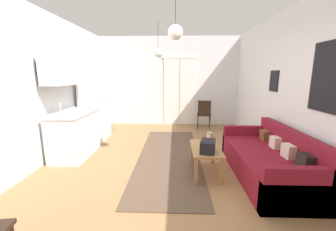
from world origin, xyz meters
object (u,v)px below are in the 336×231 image
object	(u,v)px
coffee_table	(206,151)
refrigerator	(95,108)
pendant_lamp_far	(158,53)
bamboo_vase	(209,137)
pendant_lamp_near	(175,32)
couch	(270,162)
handbag	(208,146)
accent_chair	(204,113)

from	to	relation	value
coffee_table	refrigerator	bearing A→B (deg)	144.11
refrigerator	pendant_lamp_far	bearing A→B (deg)	-5.76
refrigerator	coffee_table	bearing A→B (deg)	-35.89
bamboo_vase	refrigerator	xyz separation A→B (m)	(-2.67, 1.58, 0.26)
refrigerator	pendant_lamp_near	bearing A→B (deg)	-40.32
couch	pendant_lamp_near	world-z (taller)	pendant_lamp_near
couch	handbag	distance (m)	1.07
pendant_lamp_near	pendant_lamp_far	size ratio (longest dim) A/B	0.82
couch	pendant_lamp_near	distance (m)	2.55
coffee_table	pendant_lamp_near	distance (m)	1.98
couch	coffee_table	bearing A→B (deg)	173.51
handbag	coffee_table	bearing A→B (deg)	89.56
refrigerator	accent_chair	xyz separation A→B (m)	(2.94, 1.05, -0.31)
handbag	accent_chair	bearing A→B (deg)	83.26
couch	pendant_lamp_near	size ratio (longest dim) A/B	3.10
accent_chair	couch	bearing A→B (deg)	108.83
handbag	refrigerator	size ratio (longest dim) A/B	0.22
handbag	refrigerator	world-z (taller)	refrigerator
coffee_table	pendant_lamp_near	size ratio (longest dim) A/B	1.32
bamboo_vase	refrigerator	size ratio (longest dim) A/B	0.25
bamboo_vase	pendant_lamp_near	bearing A→B (deg)	-165.68
coffee_table	pendant_lamp_near	world-z (taller)	pendant_lamp_near
refrigerator	pendant_lamp_far	world-z (taller)	pendant_lamp_far
pendant_lamp_near	coffee_table	bearing A→B (deg)	-12.95
coffee_table	handbag	distance (m)	0.26
coffee_table	handbag	xyz separation A→B (m)	(-0.00, -0.20, 0.16)
pendant_lamp_near	pendant_lamp_far	xyz separation A→B (m)	(-0.40, 1.57, -0.15)
accent_chair	pendant_lamp_near	distance (m)	3.43
coffee_table	accent_chair	bearing A→B (deg)	82.82
couch	handbag	bearing A→B (deg)	-175.20
coffee_table	refrigerator	xyz separation A→B (m)	(-2.57, 1.86, 0.42)
couch	accent_chair	xyz separation A→B (m)	(-0.66, 3.03, 0.22)
coffee_table	handbag	world-z (taller)	handbag
bamboo_vase	accent_chair	xyz separation A→B (m)	(0.26, 2.63, -0.05)
refrigerator	accent_chair	bearing A→B (deg)	19.64
pendant_lamp_near	accent_chair	bearing A→B (deg)	72.36
couch	accent_chair	size ratio (longest dim) A/B	2.29
bamboo_vase	accent_chair	bearing A→B (deg)	84.25
refrigerator	handbag	bearing A→B (deg)	-38.75
refrigerator	pendant_lamp_near	world-z (taller)	pendant_lamp_near
handbag	accent_chair	distance (m)	3.13
bamboo_vase	accent_chair	size ratio (longest dim) A/B	0.46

